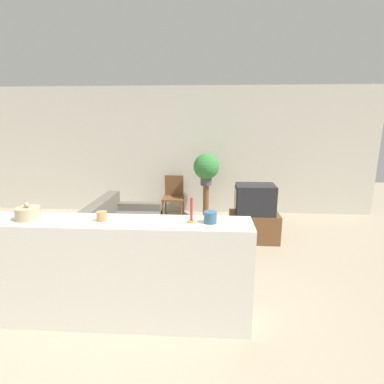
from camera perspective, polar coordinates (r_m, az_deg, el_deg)
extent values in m
plane|color=tan|center=(3.77, -13.29, -18.97)|extent=(14.00, 14.00, 0.00)
cube|color=beige|center=(6.57, -5.37, 7.75)|extent=(9.00, 0.06, 2.70)
cube|color=#605B51|center=(4.87, -12.89, -8.35)|extent=(0.97, 1.65, 0.44)
cube|color=#605B51|center=(4.86, -17.47, -3.86)|extent=(0.20, 1.65, 0.33)
cube|color=#605B51|center=(4.19, -15.80, -11.23)|extent=(0.97, 0.16, 0.57)
cube|color=#605B51|center=(5.52, -10.78, -4.87)|extent=(0.97, 0.16, 0.57)
cube|color=brown|center=(5.22, 11.67, -6.50)|extent=(0.82, 0.50, 0.48)
cube|color=#232328|center=(5.08, 11.93, -1.34)|extent=(0.63, 0.47, 0.49)
cube|color=black|center=(5.04, 8.33, -1.30)|extent=(0.02, 0.38, 0.38)
cube|color=brown|center=(6.28, -3.61, -1.22)|extent=(0.44, 0.44, 0.04)
cube|color=brown|center=(6.42, -3.42, 1.29)|extent=(0.40, 0.04, 0.43)
cylinder|color=brown|center=(6.18, -5.54, -3.56)|extent=(0.04, 0.04, 0.39)
cylinder|color=brown|center=(6.14, -2.03, -3.64)|extent=(0.04, 0.04, 0.39)
cylinder|color=brown|center=(6.54, -5.03, -2.59)|extent=(0.04, 0.04, 0.39)
cylinder|color=brown|center=(6.50, -1.71, -2.65)|extent=(0.04, 0.04, 0.39)
cylinder|color=brown|center=(6.21, 2.66, -1.89)|extent=(0.12, 0.12, 0.71)
cylinder|color=#4C4C51|center=(6.11, 2.71, 2.08)|extent=(0.23, 0.23, 0.16)
sphere|color=#38843D|center=(6.06, 2.74, 4.88)|extent=(0.52, 0.52, 0.52)
cube|color=white|center=(3.19, -15.85, -14.42)|extent=(2.83, 0.44, 1.07)
cylinder|color=tan|center=(3.29, -28.80, -3.58)|extent=(0.23, 0.23, 0.12)
sphere|color=tan|center=(3.27, -28.96, -2.17)|extent=(0.05, 0.05, 0.05)
cylinder|color=#C6844C|center=(2.97, -16.81, -4.42)|extent=(0.10, 0.10, 0.09)
cylinder|color=#B7933D|center=(2.81, -0.11, -5.62)|extent=(0.07, 0.07, 0.02)
cylinder|color=#B7282D|center=(2.77, -0.11, -3.28)|extent=(0.02, 0.02, 0.22)
cylinder|color=#335B75|center=(2.79, 3.49, -4.82)|extent=(0.12, 0.12, 0.11)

